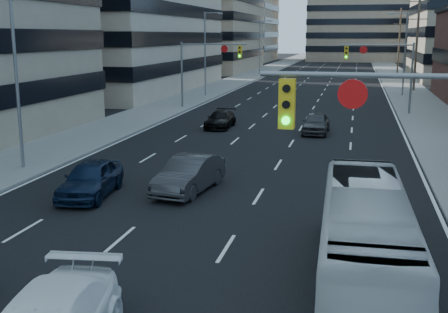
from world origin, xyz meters
TOP-DOWN VIEW (x-y plane):
  - road_surface at (0.00, 130.00)m, footprint 18.00×300.00m
  - sidewalk_left at (-11.50, 130.00)m, footprint 5.00×300.00m
  - sidewalk_right at (11.50, 130.00)m, footprint 5.00×300.00m
  - office_left_far at (-24.00, 100.00)m, footprint 20.00×30.00m
  - bg_block_left at (-28.00, 140.00)m, footprint 24.00×24.00m
  - signal_near_right at (7.45, 8.00)m, footprint 6.59×0.33m
  - signal_far_left at (-7.68, 45.00)m, footprint 6.09×0.33m
  - signal_far_right at (7.68, 45.00)m, footprint 6.09×0.33m
  - utility_pole_midblock at (12.20, 66.00)m, footprint 2.20×0.28m
  - utility_pole_distant at (12.20, 96.00)m, footprint 2.20×0.28m
  - streetlight_left_near at (-10.34, 20.00)m, footprint 2.03×0.22m
  - streetlight_left_mid at (-10.34, 55.00)m, footprint 2.03×0.22m
  - streetlight_left_far at (-10.34, 90.00)m, footprint 2.03×0.22m
  - streetlight_right_far at (10.34, 60.00)m, footprint 2.03×0.22m
  - transit_bus at (6.00, 10.31)m, footprint 2.49×9.61m
  - sedan_blue at (-5.05, 16.46)m, footprint 2.26×4.63m
  - sedan_grey_center at (-1.25, 18.10)m, footprint 2.21×4.80m
  - sedan_black_far at (-3.94, 34.91)m, footprint 1.73×4.21m
  - sedan_grey_right at (3.00, 34.11)m, footprint 1.76×4.25m

SIDE VIEW (x-z plane):
  - road_surface at x=0.00m, z-range 0.00..0.02m
  - sidewalk_left at x=-11.50m, z-range 0.00..0.15m
  - sidewalk_right at x=11.50m, z-range 0.00..0.15m
  - sedan_black_far at x=-3.94m, z-range 0.00..1.22m
  - sedan_grey_right at x=3.00m, z-range 0.00..1.44m
  - sedan_blue at x=-5.05m, z-range 0.00..1.52m
  - sedan_grey_center at x=-1.25m, z-range 0.00..1.53m
  - transit_bus at x=6.00m, z-range 0.00..2.66m
  - signal_far_left at x=-7.68m, z-range 1.30..7.30m
  - signal_far_right at x=7.68m, z-range 1.30..7.30m
  - signal_near_right at x=7.45m, z-range 1.33..7.33m
  - streetlight_left_near at x=-10.34m, z-range 0.55..9.55m
  - streetlight_left_mid at x=-10.34m, z-range 0.55..9.55m
  - streetlight_left_far at x=-10.34m, z-range 0.55..9.55m
  - streetlight_right_far at x=10.34m, z-range 0.55..9.55m
  - utility_pole_midblock at x=12.20m, z-range 0.28..11.28m
  - utility_pole_distant at x=12.20m, z-range 0.28..11.28m
  - office_left_far at x=-24.00m, z-range 0.00..16.00m
  - bg_block_left at x=-28.00m, z-range 0.00..20.00m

